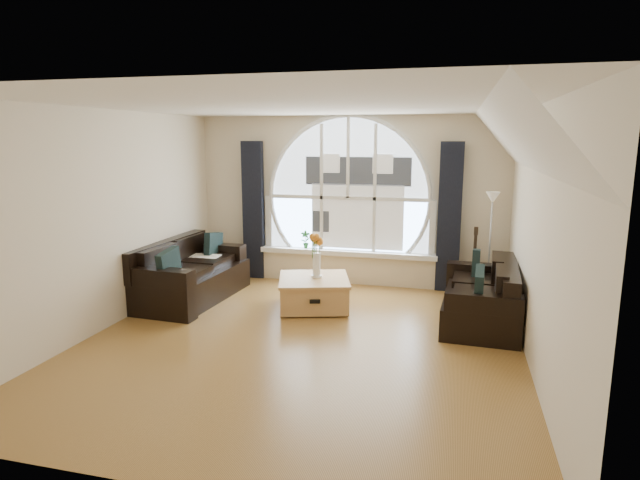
{
  "coord_description": "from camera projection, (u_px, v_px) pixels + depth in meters",
  "views": [
    {
      "loc": [
        1.67,
        -5.59,
        2.35
      ],
      "look_at": [
        0.0,
        0.9,
        1.05
      ],
      "focal_mm": 29.62,
      "sensor_mm": 36.0,
      "label": 1
    }
  ],
  "objects": [
    {
      "name": "ground",
      "position": [
        301.0,
        342.0,
        6.17
      ],
      "size": [
        5.0,
        5.5,
        0.01
      ],
      "primitive_type": "cube",
      "color": "brown",
      "rests_on": "ground"
    },
    {
      "name": "ceiling",
      "position": [
        299.0,
        105.0,
        5.66
      ],
      "size": [
        5.0,
        5.5,
        0.01
      ],
      "primitive_type": "cube",
      "color": "silver",
      "rests_on": "ground"
    },
    {
      "name": "wall_back",
      "position": [
        348.0,
        201.0,
        8.53
      ],
      "size": [
        5.0,
        0.01,
        2.7
      ],
      "primitive_type": "cube",
      "color": "beige",
      "rests_on": "ground"
    },
    {
      "name": "wall_front",
      "position": [
        175.0,
        300.0,
        3.3
      ],
      "size": [
        5.0,
        0.01,
        2.7
      ],
      "primitive_type": "cube",
      "color": "beige",
      "rests_on": "ground"
    },
    {
      "name": "wall_left",
      "position": [
        107.0,
        220.0,
        6.53
      ],
      "size": [
        0.01,
        5.5,
        2.7
      ],
      "primitive_type": "cube",
      "color": "beige",
      "rests_on": "ground"
    },
    {
      "name": "wall_right",
      "position": [
        538.0,
        239.0,
        5.3
      ],
      "size": [
        0.01,
        5.5,
        2.7
      ],
      "primitive_type": "cube",
      "color": "beige",
      "rests_on": "ground"
    },
    {
      "name": "attic_slope",
      "position": [
        514.0,
        138.0,
        5.18
      ],
      "size": [
        0.92,
        5.5,
        0.72
      ],
      "primitive_type": "cube",
      "color": "silver",
      "rests_on": "ground"
    },
    {
      "name": "arched_window",
      "position": [
        348.0,
        184.0,
        8.45
      ],
      "size": [
        2.6,
        0.06,
        2.15
      ],
      "primitive_type": "cube",
      "color": "silver",
      "rests_on": "wall_back"
    },
    {
      "name": "window_sill",
      "position": [
        347.0,
        253.0,
        8.59
      ],
      "size": [
        2.9,
        0.22,
        0.08
      ],
      "primitive_type": "cube",
      "color": "white",
      "rests_on": "wall_back"
    },
    {
      "name": "window_frame",
      "position": [
        348.0,
        184.0,
        8.42
      ],
      "size": [
        2.76,
        0.08,
        2.15
      ],
      "primitive_type": "cube",
      "color": "white",
      "rests_on": "wall_back"
    },
    {
      "name": "neighbor_house",
      "position": [
        357.0,
        192.0,
        8.42
      ],
      "size": [
        1.7,
        0.02,
        1.5
      ],
      "primitive_type": "cube",
      "color": "silver",
      "rests_on": "wall_back"
    },
    {
      "name": "curtain_left",
      "position": [
        253.0,
        211.0,
        8.84
      ],
      "size": [
        0.35,
        0.12,
        2.3
      ],
      "primitive_type": "cube",
      "color": "black",
      "rests_on": "ground"
    },
    {
      "name": "curtain_right",
      "position": [
        449.0,
        218.0,
        8.06
      ],
      "size": [
        0.35,
        0.12,
        2.3
      ],
      "primitive_type": "cube",
      "color": "black",
      "rests_on": "ground"
    },
    {
      "name": "sofa_left",
      "position": [
        191.0,
        273.0,
        7.76
      ],
      "size": [
        1.09,
        2.0,
        0.87
      ],
      "primitive_type": "cube",
      "rotation": [
        0.0,
        0.0,
        -0.06
      ],
      "color": "black",
      "rests_on": "ground"
    },
    {
      "name": "sofa_right",
      "position": [
        480.0,
        292.0,
        6.77
      ],
      "size": [
        0.97,
        1.79,
        0.77
      ],
      "primitive_type": "cube",
      "rotation": [
        0.0,
        0.0,
        -0.06
      ],
      "color": "black",
      "rests_on": "ground"
    },
    {
      "name": "coffee_chest",
      "position": [
        314.0,
        291.0,
        7.39
      ],
      "size": [
        1.19,
        1.19,
        0.47
      ],
      "primitive_type": "cube",
      "rotation": [
        0.0,
        0.0,
        0.29
      ],
      "color": "#B8854C",
      "rests_on": "ground"
    },
    {
      "name": "throw_blanket",
      "position": [
        198.0,
        262.0,
        8.01
      ],
      "size": [
        0.57,
        0.57,
        0.1
      ],
      "primitive_type": "cube",
      "rotation": [
        0.0,
        0.0,
        0.03
      ],
      "color": "silver",
      "rests_on": "sofa_left"
    },
    {
      "name": "vase_flowers",
      "position": [
        317.0,
        250.0,
        7.33
      ],
      "size": [
        0.24,
        0.24,
        0.7
      ],
      "primitive_type": "cube",
      "color": "white",
      "rests_on": "coffee_chest"
    },
    {
      "name": "floor_lamp",
      "position": [
        490.0,
        247.0,
        7.6
      ],
      "size": [
        0.24,
        0.24,
        1.6
      ],
      "primitive_type": "cube",
      "color": "#B2B2B2",
      "rests_on": "ground"
    },
    {
      "name": "guitar",
      "position": [
        474.0,
        260.0,
        7.97
      ],
      "size": [
        0.38,
        0.27,
        1.06
      ],
      "primitive_type": "cube",
      "rotation": [
        0.0,
        0.0,
        -0.08
      ],
      "color": "#935B2D",
      "rests_on": "ground"
    },
    {
      "name": "potted_plant",
      "position": [
        305.0,
        239.0,
        8.73
      ],
      "size": [
        0.18,
        0.16,
        0.29
      ],
      "primitive_type": "imported",
      "rotation": [
        0.0,
        0.0,
        0.39
      ],
      "color": "#1E6023",
      "rests_on": "window_sill"
    }
  ]
}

